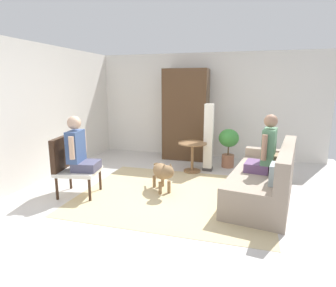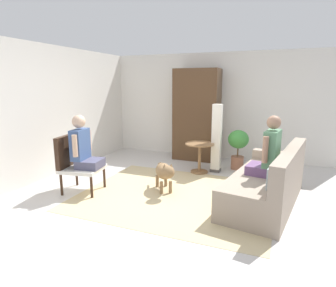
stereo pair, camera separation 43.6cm
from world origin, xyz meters
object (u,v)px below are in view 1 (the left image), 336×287
object	(u,v)px
dog	(163,172)
person_on_couch	(266,149)
potted_plant	(229,143)
column_lamp	(208,138)
armoire_cabinet	(186,115)
armchair	(70,163)
couch	(266,180)
person_on_armchair	(79,149)
round_end_table	(192,153)

from	to	relation	value
dog	person_on_couch	bearing A→B (deg)	4.43
person_on_couch	potted_plant	bearing A→B (deg)	111.88
column_lamp	armoire_cabinet	xyz separation A→B (m)	(-0.68, 0.84, 0.38)
column_lamp	armoire_cabinet	distance (m)	1.14
armchair	couch	bearing A→B (deg)	12.15
couch	person_on_armchair	bearing A→B (deg)	-167.72
person_on_armchair	column_lamp	distance (m)	2.66
person_on_armchair	dog	size ratio (longest dim) A/B	1.24
potted_plant	column_lamp	xyz separation A→B (m)	(-0.39, -0.35, 0.15)
potted_plant	armoire_cabinet	distance (m)	1.29
dog	column_lamp	world-z (taller)	column_lamp
dog	couch	bearing A→B (deg)	4.80
couch	column_lamp	bearing A→B (deg)	129.93
dog	column_lamp	size ratio (longest dim) A/B	0.50
armoire_cabinet	dog	bearing A→B (deg)	-87.03
couch	armchair	size ratio (longest dim) A/B	2.27
person_on_armchair	column_lamp	bearing A→B (deg)	47.03
couch	person_on_armchair	xyz separation A→B (m)	(-2.91, -0.63, 0.47)
armchair	round_end_table	size ratio (longest dim) A/B	1.55
couch	person_on_couch	bearing A→B (deg)	-158.69
couch	person_on_armchair	size ratio (longest dim) A/B	2.47
armchair	column_lamp	distance (m)	2.80
person_on_couch	armchair	bearing A→B (deg)	-167.95
person_on_armchair	column_lamp	xyz separation A→B (m)	(1.81, 1.95, -0.08)
armchair	person_on_armchair	xyz separation A→B (m)	(0.17, 0.03, 0.25)
potted_plant	armoire_cabinet	world-z (taller)	armoire_cabinet
round_end_table	couch	bearing A→B (deg)	-38.46
armchair	person_on_couch	world-z (taller)	person_on_couch
armoire_cabinet	person_on_couch	bearing A→B (deg)	-51.23
couch	person_on_armchair	distance (m)	3.01
round_end_table	potted_plant	distance (m)	0.89
person_on_armchair	potted_plant	bearing A→B (deg)	46.11
column_lamp	armoire_cabinet	world-z (taller)	armoire_cabinet
person_on_couch	person_on_armchair	xyz separation A→B (m)	(-2.88, -0.62, -0.04)
person_on_armchair	armoire_cabinet	bearing A→B (deg)	67.80
person_on_couch	armoire_cabinet	size ratio (longest dim) A/B	0.42
potted_plant	column_lamp	size ratio (longest dim) A/B	0.60
round_end_table	armoire_cabinet	distance (m)	1.30
person_on_couch	column_lamp	bearing A→B (deg)	128.76
person_on_couch	armoire_cabinet	distance (m)	2.79
dog	armchair	bearing A→B (deg)	-159.78
armchair	potted_plant	distance (m)	3.32
armchair	person_on_armchair	bearing A→B (deg)	9.93
column_lamp	dog	bearing A→B (deg)	-110.98
person_on_couch	column_lamp	distance (m)	1.70
armchair	round_end_table	xyz separation A→B (m)	(1.68, 1.77, -0.12)
armoire_cabinet	round_end_table	bearing A→B (deg)	-70.07
round_end_table	armchair	bearing A→B (deg)	-133.52
round_end_table	dog	world-z (taller)	round_end_table
armchair	round_end_table	distance (m)	2.44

